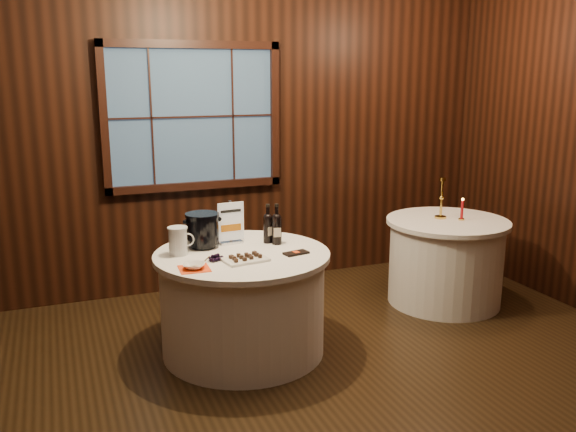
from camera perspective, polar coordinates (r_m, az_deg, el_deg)
name	(u,v)px	position (r m, az deg, el deg)	size (l,w,h in m)	color
ground	(293,418)	(3.89, 0.46, -18.41)	(6.00, 6.00, 0.00)	black
back_wall	(193,128)	(5.71, -8.89, 8.12)	(6.00, 0.10, 3.00)	black
main_table	(243,302)	(4.56, -4.24, -8.02)	(1.28, 1.28, 0.77)	white
side_table	(445,261)	(5.68, 14.51, -4.08)	(1.08, 1.08, 0.77)	white
sign_stand	(231,229)	(4.64, -5.38, -1.22)	(0.21, 0.11, 0.33)	silver
port_bottle_left	(268,226)	(4.64, -1.89, -0.95)	(0.07, 0.08, 0.30)	black
port_bottle_right	(277,227)	(4.60, -1.06, -1.01)	(0.07, 0.08, 0.31)	black
ice_bucket	(203,229)	(4.56, -7.98, -1.25)	(0.25, 0.25, 0.26)	black
chocolate_plate	(245,258)	(4.24, -4.02, -3.98)	(0.33, 0.24, 0.04)	white
chocolate_box	(296,253)	(4.38, 0.77, -3.49)	(0.18, 0.09, 0.01)	black
grape_bunch	(217,258)	(4.25, -6.69, -3.94)	(0.18, 0.10, 0.04)	black
glass_pitcher	(178,241)	(4.41, -10.23, -2.30)	(0.19, 0.14, 0.20)	silver
orange_napkin	(194,269)	(4.11, -8.77, -4.89)	(0.20, 0.20, 0.00)	#F34414
cracker_bowl	(194,266)	(4.10, -8.78, -4.64)	(0.14, 0.14, 0.04)	white
brass_candlestick	(441,204)	(5.59, 14.14, 1.13)	(0.10, 0.10, 0.37)	gold
red_candle	(462,211)	(5.58, 15.96, 0.43)	(0.05, 0.05, 0.20)	gold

